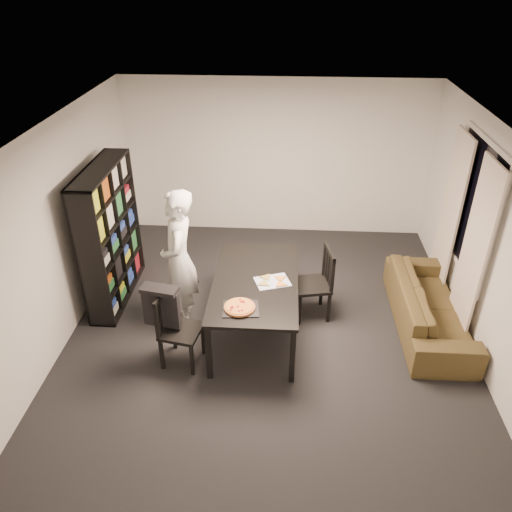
# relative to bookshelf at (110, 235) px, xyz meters

# --- Properties ---
(room) EXTENTS (5.01, 5.51, 2.61)m
(room) POSITION_rel_bookshelf_xyz_m (2.16, -0.60, 0.35)
(room) COLOR black
(room) RESTS_ON ground
(window_pane) EXTENTS (0.02, 1.40, 1.60)m
(window_pane) POSITION_rel_bookshelf_xyz_m (4.64, -0.00, 0.55)
(window_pane) COLOR black
(window_pane) RESTS_ON room
(window_frame) EXTENTS (0.03, 1.52, 1.72)m
(window_frame) POSITION_rel_bookshelf_xyz_m (4.64, -0.00, 0.55)
(window_frame) COLOR white
(window_frame) RESTS_ON room
(curtain_left) EXTENTS (0.03, 0.70, 2.25)m
(curtain_left) POSITION_rel_bookshelf_xyz_m (4.56, -0.52, 0.20)
(curtain_left) COLOR beige
(curtain_left) RESTS_ON room
(curtain_right) EXTENTS (0.03, 0.70, 2.25)m
(curtain_right) POSITION_rel_bookshelf_xyz_m (4.56, 0.52, 0.20)
(curtain_right) COLOR beige
(curtain_right) RESTS_ON room
(bookshelf) EXTENTS (0.35, 1.50, 1.90)m
(bookshelf) POSITION_rel_bookshelf_xyz_m (0.00, 0.00, 0.00)
(bookshelf) COLOR black
(bookshelf) RESTS_ON room
(dining_table) EXTENTS (1.03, 1.85, 0.77)m
(dining_table) POSITION_rel_bookshelf_xyz_m (1.99, -0.68, -0.25)
(dining_table) COLOR black
(dining_table) RESTS_ON room
(chair_left) EXTENTS (0.51, 0.51, 0.93)m
(chair_left) POSITION_rel_bookshelf_xyz_m (1.09, -1.28, -0.42)
(chair_left) COLOR black
(chair_left) RESTS_ON room
(chair_right) EXTENTS (0.53, 0.53, 0.98)m
(chair_right) POSITION_rel_bookshelf_xyz_m (2.80, -0.27, -0.39)
(chair_right) COLOR black
(chair_right) RESTS_ON room
(draped_jacket) EXTENTS (0.44, 0.26, 0.52)m
(draped_jacket) POSITION_rel_bookshelf_xyz_m (0.97, -1.26, -0.18)
(draped_jacket) COLOR black
(draped_jacket) RESTS_ON chair_left
(person) EXTENTS (0.53, 0.73, 1.84)m
(person) POSITION_rel_bookshelf_xyz_m (1.04, -0.52, -0.03)
(person) COLOR silver
(person) RESTS_ON room
(baking_tray) EXTENTS (0.43, 0.35, 0.01)m
(baking_tray) POSITION_rel_bookshelf_xyz_m (1.87, -1.28, -0.17)
(baking_tray) COLOR black
(baking_tray) RESTS_ON dining_table
(pepperoni_pizza) EXTENTS (0.35, 0.35, 0.03)m
(pepperoni_pizza) POSITION_rel_bookshelf_xyz_m (1.86, -1.28, -0.15)
(pepperoni_pizza) COLOR #9B592D
(pepperoni_pizza) RESTS_ON dining_table
(kitchen_towel) EXTENTS (0.48, 0.41, 0.01)m
(kitchen_towel) POSITION_rel_bookshelf_xyz_m (2.20, -0.71, -0.17)
(kitchen_towel) COLOR silver
(kitchen_towel) RESTS_ON dining_table
(pizza_slices) EXTENTS (0.38, 0.32, 0.01)m
(pizza_slices) POSITION_rel_bookshelf_xyz_m (2.20, -0.71, -0.16)
(pizza_slices) COLOR #D57F42
(pizza_slices) RESTS_ON dining_table
(sofa) EXTENTS (0.80, 2.06, 0.60)m
(sofa) POSITION_rel_bookshelf_xyz_m (4.21, -0.43, -0.65)
(sofa) COLOR #46401C
(sofa) RESTS_ON room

